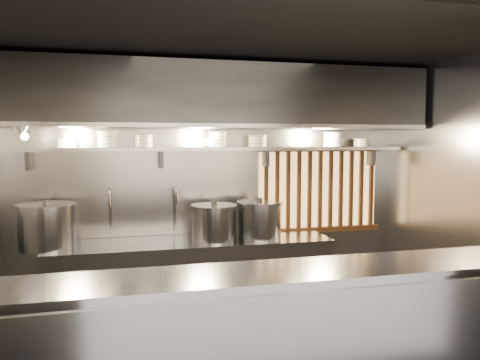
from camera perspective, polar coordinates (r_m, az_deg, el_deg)
name	(u,v)px	position (r m, az deg, el deg)	size (l,w,h in m)	color
ceiling	(246,40)	(4.01, 0.74, 16.74)	(4.50, 4.50, 0.00)	black
wall_back	(213,190)	(5.42, -3.28, -1.24)	(4.50, 4.50, 0.00)	gray
wall_right	(472,200)	(5.02, 26.45, -2.23)	(3.00, 3.00, 0.00)	gray
serving_counter	(282,353)	(3.32, 5.14, -20.32)	(4.50, 0.56, 1.13)	#A2A2A7
cooking_bench	(193,282)	(5.20, -5.78, -12.22)	(3.00, 0.70, 0.90)	#A2A2A7
bowl_shelf	(216,149)	(5.21, -2.94, 3.81)	(4.40, 0.34, 0.04)	#A2A2A7
exhaust_hood	(220,98)	(5.01, -2.48, 10.00)	(4.40, 0.81, 0.65)	#2D2D30
wood_screen	(319,189)	(5.75, 9.64, -1.14)	(1.56, 0.09, 1.04)	#FDC972
faucet_left	(110,203)	(5.21, -15.55, -2.70)	(0.04, 0.30, 0.50)	silver
faucet_right	(176,201)	(5.23, -7.86, -2.53)	(0.04, 0.30, 0.50)	silver
heat_lamp	(22,130)	(4.73, -25.08, 5.52)	(0.25, 0.35, 0.20)	#A2A2A7
pendant_bulb	(209,142)	(5.07, -3.80, 4.70)	(0.09, 0.09, 0.19)	#2D2D30
stock_pot_left	(47,226)	(5.04, -22.44, -5.21)	(0.61, 0.61, 0.49)	#A2A2A7
stock_pot_mid	(214,223)	(5.04, -3.18, -5.20)	(0.54, 0.54, 0.43)	#A2A2A7
stock_pot_right	(259,219)	(5.17, 2.39, -4.83)	(0.64, 0.64, 0.45)	#A2A2A7
bowl_stack_0	(67,143)	(5.15, -20.35, 4.24)	(0.22, 0.22, 0.09)	white
bowl_stack_1	(107,139)	(5.12, -15.86, 4.79)	(0.22, 0.22, 0.17)	white
bowl_stack_2	(144,141)	(5.12, -11.67, 4.66)	(0.20, 0.20, 0.13)	white
bowl_stack_3	(218,139)	(5.21, -2.69, 4.96)	(0.21, 0.21, 0.17)	white
bowl_stack_4	(257,141)	(5.32, 2.13, 4.76)	(0.22, 0.22, 0.13)	white
bowl_stack_5	(332,139)	(5.64, 11.18, 4.87)	(0.22, 0.22, 0.17)	white
bowl_stack_6	(362,143)	(5.81, 14.62, 4.43)	(0.21, 0.21, 0.09)	white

